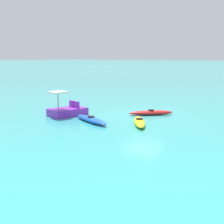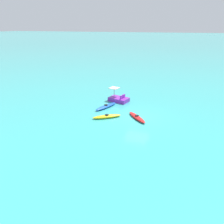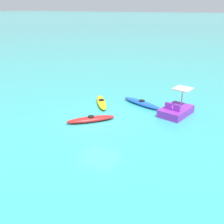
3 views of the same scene
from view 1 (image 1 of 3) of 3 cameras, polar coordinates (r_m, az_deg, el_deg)
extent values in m
plane|color=#38ADA8|center=(21.21, 5.85, -0.41)|extent=(600.00, 600.00, 0.00)
ellipsoid|color=red|center=(20.94, 7.27, -0.13)|extent=(2.58, 2.64, 0.32)
cylinder|color=black|center=(20.91, 7.28, 0.37)|extent=(0.57, 0.57, 0.05)
ellipsoid|color=yellow|center=(17.95, 5.13, -1.83)|extent=(2.81, 2.26, 0.32)
cylinder|color=black|center=(17.91, 5.14, -1.26)|extent=(0.55, 0.55, 0.05)
ellipsoid|color=blue|center=(18.56, -3.92, -1.42)|extent=(1.78, 3.39, 0.32)
cylinder|color=black|center=(18.52, -3.92, -0.86)|extent=(0.54, 0.54, 0.05)
cube|color=purple|center=(20.81, -8.29, 0.03)|extent=(2.68, 2.01, 0.50)
cube|color=purple|center=(20.77, -6.60, 1.37)|extent=(0.26, 0.46, 0.44)
cube|color=purple|center=(21.27, -7.50, 1.56)|extent=(0.26, 0.46, 0.44)
cylinder|color=#B2B2B7|center=(20.32, -10.02, 2.02)|extent=(0.08, 0.08, 1.10)
cube|color=silver|center=(20.25, -10.07, 3.67)|extent=(1.32, 1.32, 0.08)
camera|label=2|loc=(24.89, 61.33, 16.75)|focal=33.47mm
camera|label=3|loc=(35.60, 6.41, 14.71)|focal=41.81mm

